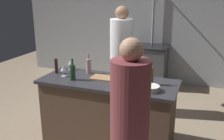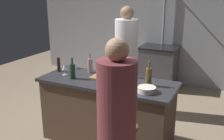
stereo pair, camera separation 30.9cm
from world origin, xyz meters
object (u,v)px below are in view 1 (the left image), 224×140
(stove_range, at_px, (149,66))
(wine_bottle_green, at_px, (73,72))
(wine_bottle_amber, at_px, (151,75))
(chef, at_px, (121,65))
(cutting_board, at_px, (103,78))
(mixing_bowl_blue, at_px, (127,79))
(mixing_bowl_ceramic, at_px, (151,88))
(wine_glass_near_left_guest, at_px, (70,63))
(wine_bottle_rose, at_px, (89,66))
(guest_right, at_px, (129,135))
(wine_glass_by_chef, at_px, (63,69))
(pepper_mill, at_px, (56,66))
(wine_bottle_red, at_px, (126,68))
(wine_bottle_white, at_px, (121,78))

(stove_range, bearing_deg, wine_bottle_green, -99.67)
(wine_bottle_amber, bearing_deg, chef, 126.05)
(cutting_board, relative_size, mixing_bowl_blue, 2.08)
(mixing_bowl_ceramic, bearing_deg, wine_bottle_amber, 103.24)
(wine_glass_near_left_guest, bearing_deg, wine_bottle_rose, -12.14)
(guest_right, distance_m, wine_bottle_rose, 1.52)
(chef, relative_size, wine_glass_near_left_guest, 12.32)
(wine_bottle_rose, xyz_separation_m, wine_glass_near_left_guest, (-0.33, 0.07, -0.00))
(guest_right, relative_size, wine_bottle_amber, 5.34)
(wine_glass_by_chef, xyz_separation_m, mixing_bowl_blue, (0.87, 0.13, -0.08))
(pepper_mill, height_order, wine_bottle_red, wine_bottle_red)
(wine_bottle_red, height_order, wine_glass_near_left_guest, wine_bottle_red)
(wine_bottle_rose, height_order, mixing_bowl_ceramic, wine_bottle_rose)
(wine_bottle_amber, bearing_deg, wine_bottle_white, -144.41)
(wine_bottle_green, relative_size, wine_bottle_red, 0.96)
(cutting_board, relative_size, wine_bottle_red, 1.07)
(wine_bottle_rose, bearing_deg, wine_bottle_red, 5.01)
(wine_bottle_green, xyz_separation_m, mixing_bowl_blue, (0.68, 0.21, -0.08))
(guest_right, xyz_separation_m, wine_glass_near_left_guest, (-1.29, 1.23, 0.24))
(chef, distance_m, guest_right, 2.11)
(wine_bottle_amber, xyz_separation_m, wine_bottle_white, (-0.31, -0.23, -0.00))
(wine_bottle_white, bearing_deg, wine_bottle_rose, 147.84)
(pepper_mill, xyz_separation_m, wine_glass_by_chef, (0.17, -0.10, 0.00))
(wine_bottle_rose, xyz_separation_m, wine_bottle_amber, (0.92, -0.15, 0.01))
(wine_bottle_rose, distance_m, mixing_bowl_ceramic, 1.04)
(wine_bottle_rose, height_order, wine_glass_near_left_guest, wine_bottle_rose)
(wine_bottle_amber, distance_m, wine_bottle_white, 0.39)
(guest_right, distance_m, mixing_bowl_blue, 1.11)
(cutting_board, height_order, wine_bottle_rose, wine_bottle_rose)
(wine_bottle_amber, bearing_deg, wine_glass_by_chef, -175.46)
(wine_bottle_rose, distance_m, wine_bottle_amber, 0.93)
(wine_bottle_green, distance_m, wine_bottle_red, 0.71)
(stove_range, height_order, wine_glass_near_left_guest, wine_glass_near_left_guest)
(pepper_mill, distance_m, mixing_bowl_blue, 1.05)
(wine_bottle_white, distance_m, mixing_bowl_ceramic, 0.37)
(wine_bottle_white, height_order, wine_glass_near_left_guest, wine_bottle_white)
(wine_bottle_red, height_order, mixing_bowl_ceramic, wine_bottle_red)
(guest_right, relative_size, pepper_mill, 7.89)
(wine_bottle_red, relative_size, wine_glass_by_chef, 2.05)
(guest_right, bearing_deg, wine_bottle_amber, 92.15)
(pepper_mill, xyz_separation_m, wine_glass_near_left_guest, (0.10, 0.22, 0.00))
(wine_glass_by_chef, bearing_deg, guest_right, -36.74)
(cutting_board, height_order, mixing_bowl_ceramic, mixing_bowl_ceramic)
(wine_bottle_red, xyz_separation_m, mixing_bowl_blue, (0.08, -0.16, -0.09))
(guest_right, relative_size, mixing_bowl_ceramic, 7.85)
(wine_bottle_amber, bearing_deg, guest_right, -87.85)
(mixing_bowl_blue, bearing_deg, wine_glass_near_left_guest, 168.72)
(wine_bottle_green, relative_size, wine_glass_near_left_guest, 1.96)
(wine_bottle_rose, relative_size, wine_bottle_red, 0.97)
(wine_bottle_green, height_order, mixing_bowl_blue, wine_bottle_green)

